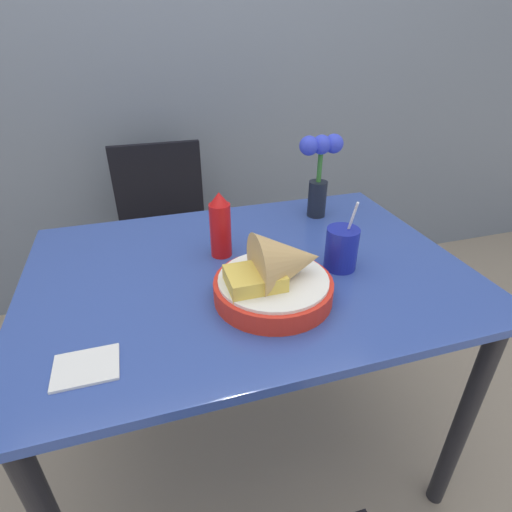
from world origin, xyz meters
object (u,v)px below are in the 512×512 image
at_px(food_basket, 278,276).
at_px(drink_cup, 341,250).
at_px(ketchup_bottle, 220,226).
at_px(chair_far_window, 165,229).
at_px(flower_vase, 320,167).

xyz_separation_m(food_basket, drink_cup, (0.21, 0.08, -0.01)).
relative_size(food_basket, ketchup_bottle, 1.50).
relative_size(chair_far_window, ketchup_bottle, 4.74).
xyz_separation_m(drink_cup, flower_vase, (0.08, 0.34, 0.12)).
relative_size(food_basket, drink_cup, 1.43).
height_order(food_basket, drink_cup, drink_cup).
distance_m(ketchup_bottle, flower_vase, 0.43).
bearing_deg(chair_far_window, flower_vase, -47.68).
distance_m(food_basket, flower_vase, 0.53).
bearing_deg(food_basket, drink_cup, 21.48).
xyz_separation_m(ketchup_bottle, flower_vase, (0.38, 0.18, 0.08)).
relative_size(food_basket, flower_vase, 1.03).
bearing_deg(ketchup_bottle, food_basket, -70.82).
distance_m(chair_far_window, ketchup_bottle, 0.81).
relative_size(chair_far_window, food_basket, 3.15).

